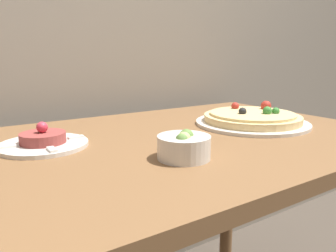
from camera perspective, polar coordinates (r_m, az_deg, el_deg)
dining_table at (r=0.92m, az=-0.91°, el=-8.64°), size 1.30×0.81×0.79m
pizza_plate at (r=1.10m, az=14.46°, el=1.22°), size 0.36×0.36×0.07m
tartare_plate at (r=0.86m, az=-20.90°, el=-2.55°), size 0.22×0.22×0.06m
small_bowl at (r=0.71m, az=2.79°, el=-3.54°), size 0.12×0.12×0.06m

